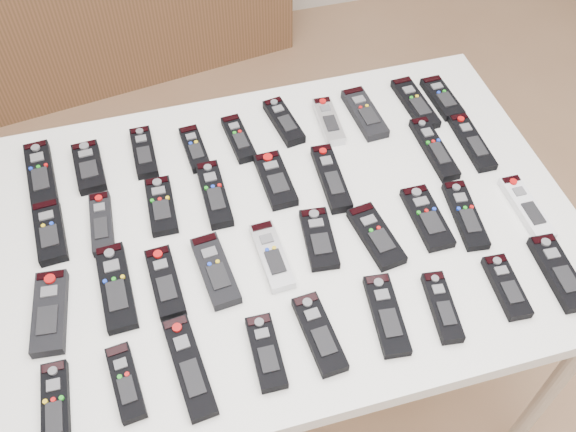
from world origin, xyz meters
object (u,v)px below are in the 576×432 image
object	(u,v)px
remote_14	(275,180)
remote_20	(165,282)
remote_11	(102,223)
remote_35	(506,287)
remote_19	(116,287)
remote_27	(526,208)
remote_22	(272,256)
remote_33	(386,315)
remote_15	(331,178)
remote_21	(215,270)
remote_25	(427,218)
remote_17	(472,142)
remote_30	(189,367)
remote_6	(328,121)
remote_9	(442,98)
remote_13	(214,194)
remote_2	(144,152)
remote_31	(266,352)
remote_7	(365,113)
remote_24	(376,236)
remote_29	(126,382)
remote_5	(284,122)
remote_26	(465,215)
remote_36	(559,272)
remote_18	(50,312)
remote_3	(195,149)
table	(288,238)
remote_4	(238,139)
remote_28	(56,407)
remote_0	(41,174)
remote_12	(161,206)
remote_8	(415,103)
remote_34	(442,307)
remote_16	(434,148)
remote_32	(319,334)
remote_23	(319,239)
remote_1	(89,167)

from	to	relation	value
remote_14	remote_20	distance (m)	0.35
remote_11	remote_35	size ratio (longest dim) A/B	1.13
remote_19	remote_27	xyz separation A→B (m)	(0.89, -0.04, -0.00)
remote_22	remote_33	xyz separation A→B (m)	(0.18, -0.20, 0.00)
remote_15	remote_21	xyz separation A→B (m)	(-0.31, -0.18, -0.00)
remote_14	remote_25	size ratio (longest dim) A/B	0.95
remote_17	remote_25	bearing A→B (deg)	-135.38
remote_14	remote_30	bearing A→B (deg)	-125.83
remote_6	remote_21	xyz separation A→B (m)	(-0.36, -0.36, 0.00)
remote_9	remote_13	distance (m)	0.65
remote_2	remote_31	xyz separation A→B (m)	(0.15, -0.58, 0.00)
remote_19	remote_35	distance (m)	0.78
remote_21	remote_30	size ratio (longest dim) A/B	0.84
remote_7	remote_24	world-z (taller)	remote_7
remote_7	remote_29	distance (m)	0.86
remote_5	remote_27	distance (m)	0.60
remote_26	remote_36	world-z (taller)	remote_36
remote_18	remote_27	distance (m)	1.02
remote_3	remote_33	distance (m)	0.61
table	remote_22	xyz separation A→B (m)	(-0.06, -0.09, 0.07)
remote_4	remote_5	distance (m)	0.12
remote_19	remote_28	size ratio (longest dim) A/B	1.19
remote_5	remote_3	bearing A→B (deg)	179.44
remote_5	remote_27	size ratio (longest dim) A/B	0.88
remote_2	remote_26	world-z (taller)	same
remote_0	remote_6	distance (m)	0.69
remote_20	remote_35	xyz separation A→B (m)	(0.66, -0.20, 0.00)
remote_12	remote_36	distance (m)	0.85
remote_8	remote_19	bearing A→B (deg)	-159.43
remote_31	remote_33	distance (m)	0.25
remote_11	remote_34	size ratio (longest dim) A/B	1.07
remote_13	remote_16	size ratio (longest dim) A/B	0.93
remote_17	remote_20	bearing A→B (deg)	-164.38
remote_21	remote_6	bearing A→B (deg)	39.49
remote_8	remote_13	distance (m)	0.58
remote_3	remote_8	bearing A→B (deg)	-2.89
remote_28	table	bearing A→B (deg)	31.96
remote_18	remote_22	xyz separation A→B (m)	(0.45, 0.02, -0.00)
remote_11	remote_32	distance (m)	0.53
remote_23	remote_33	world-z (taller)	remote_33
remote_17	remote_7	bearing A→B (deg)	144.09
remote_14	remote_16	world-z (taller)	same
remote_9	remote_14	bearing A→B (deg)	-163.97
remote_7	remote_27	size ratio (longest dim) A/B	0.98
remote_30	remote_31	size ratio (longest dim) A/B	1.39
remote_9	remote_13	world-z (taller)	remote_13
remote_13	remote_14	size ratio (longest dim) A/B	1.15
table	remote_18	distance (m)	0.52
table	remote_9	world-z (taller)	remote_9
remote_1	remote_3	world-z (taller)	remote_1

